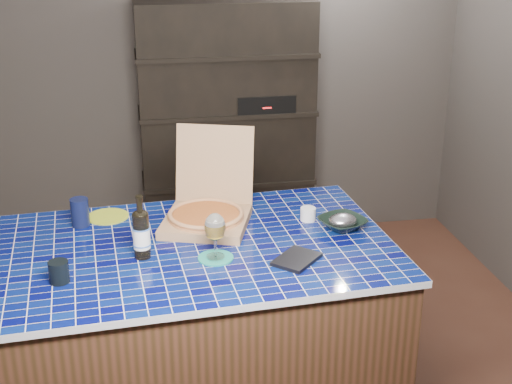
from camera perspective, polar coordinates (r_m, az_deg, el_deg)
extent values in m
plane|color=brown|center=(4.08, 0.80, -13.58)|extent=(3.50, 3.50, 0.00)
plane|color=#443F3B|center=(5.18, -2.75, 9.31)|extent=(3.50, 0.00, 3.50)
plane|color=#443F3B|center=(1.98, 10.61, -12.48)|extent=(3.50, 0.00, 3.50)
cube|color=black|center=(5.06, -2.36, 4.91)|extent=(1.20, 0.40, 1.80)
cube|color=black|center=(4.99, 0.55, 7.37)|extent=(0.40, 0.32, 0.12)
cube|color=#48281C|center=(3.44, -4.61, -11.74)|extent=(1.78, 1.18, 0.93)
cube|color=#040847|center=(3.20, -4.87, -4.53)|extent=(1.82, 1.23, 0.03)
cube|color=#9F7252|center=(3.37, -4.02, -2.40)|extent=(0.48, 0.48, 0.04)
cube|color=#9F7252|center=(3.50, -3.33, 2.26)|extent=(0.39, 0.20, 0.38)
cylinder|color=#BB7C4E|center=(3.36, -4.03, -1.97)|extent=(0.36, 0.36, 0.01)
cylinder|color=maroon|center=(3.36, -4.03, -1.80)|extent=(0.31, 0.31, 0.01)
torus|color=#BB7C4E|center=(3.35, -4.03, -1.73)|extent=(0.36, 0.36, 0.02)
cylinder|color=black|center=(3.07, -9.15, -3.51)|extent=(0.07, 0.07, 0.20)
ellipsoid|color=black|center=(3.03, -9.25, -1.81)|extent=(0.07, 0.07, 0.04)
cylinder|color=black|center=(3.02, -9.31, -0.99)|extent=(0.03, 0.03, 0.08)
cylinder|color=white|center=(3.08, -9.13, -3.67)|extent=(0.07, 0.07, 0.09)
cylinder|color=#3C6DCD|center=(3.09, -9.10, -4.14)|extent=(0.08, 0.08, 0.01)
cylinder|color=#3C6DCD|center=(3.06, -9.19, -2.87)|extent=(0.08, 0.08, 0.01)
cylinder|color=#1A8B78|center=(3.07, -3.25, -5.28)|extent=(0.15, 0.15, 0.01)
cylinder|color=white|center=(3.07, -3.25, -5.19)|extent=(0.08, 0.08, 0.01)
cylinder|color=white|center=(3.05, -3.27, -4.42)|extent=(0.01, 0.01, 0.09)
ellipsoid|color=white|center=(3.01, -3.30, -2.81)|extent=(0.09, 0.09, 0.12)
cylinder|color=gold|center=(3.01, -3.30, -3.01)|extent=(0.07, 0.07, 0.06)
cylinder|color=white|center=(3.00, -3.31, -2.42)|extent=(0.08, 0.08, 0.02)
cylinder|color=black|center=(2.97, -15.49, -6.18)|extent=(0.08, 0.08, 0.09)
cube|color=black|center=(3.05, 3.27, -5.39)|extent=(0.24, 0.25, 0.02)
imported|color=black|center=(3.36, 6.93, -2.50)|extent=(0.28, 0.28, 0.05)
ellipsoid|color=#A7A5B0|center=(3.36, 6.95, -2.28)|extent=(0.14, 0.11, 0.06)
cylinder|color=white|center=(3.43, 4.19, -1.77)|extent=(0.07, 0.07, 0.06)
cylinder|color=black|center=(3.45, -13.91, -1.59)|extent=(0.09, 0.09, 0.13)
cylinder|color=#A6B627|center=(3.54, -11.77, -1.92)|extent=(0.20, 0.20, 0.01)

